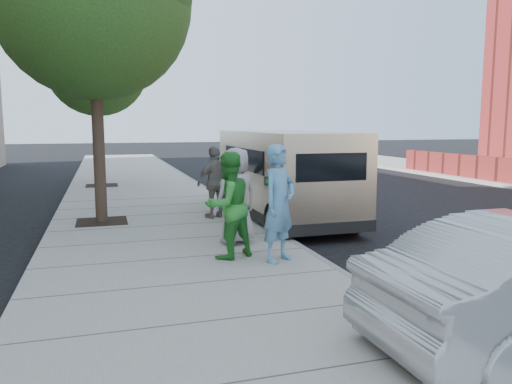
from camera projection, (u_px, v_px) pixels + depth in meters
ground at (215, 243)px, 10.65m from camera, size 120.00×120.00×0.00m
sidewalk at (168, 243)px, 10.34m from camera, size 5.00×60.00×0.15m
curb_face at (278, 235)px, 11.05m from camera, size 0.12×60.00×0.16m
tree_far at (98, 61)px, 18.80m from camera, size 3.92×3.80×6.49m
parking_meter at (270, 192)px, 10.89m from camera, size 0.26×0.10×1.24m
van at (282, 173)px, 13.15m from camera, size 2.15×6.30×2.33m
person_officer at (279, 203)px, 8.59m from camera, size 0.89×0.81×2.04m
person_green_shirt at (228, 205)px, 8.82m from camera, size 1.13×1.02×1.89m
person_gray_shirt at (236, 196)px, 9.89m from camera, size 1.09×0.90×1.92m
person_striped_polo at (215, 182)px, 12.64m from camera, size 1.16×0.83×1.82m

